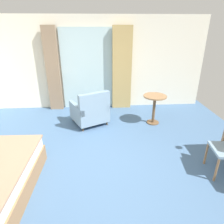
% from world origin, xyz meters
% --- Properties ---
extents(ground, '(6.71, 6.49, 0.10)m').
position_xyz_m(ground, '(0.00, 0.00, -0.05)').
color(ground, '#426084').
extents(wall_back, '(6.31, 0.12, 2.57)m').
position_xyz_m(wall_back, '(0.00, 2.98, 1.28)').
color(wall_back, silver).
rests_on(wall_back, ground).
extents(balcony_glass_door, '(1.48, 0.02, 2.26)m').
position_xyz_m(balcony_glass_door, '(-0.20, 2.90, 1.13)').
color(balcony_glass_door, silver).
rests_on(balcony_glass_door, ground).
extents(curtain_panel_left, '(0.37, 0.10, 2.31)m').
position_xyz_m(curtain_panel_left, '(-1.16, 2.80, 1.15)').
color(curtain_panel_left, '#897056').
rests_on(curtain_panel_left, ground).
extents(curtain_panel_right, '(0.54, 0.10, 2.31)m').
position_xyz_m(curtain_panel_right, '(0.77, 2.80, 1.15)').
color(curtain_panel_right, tan).
rests_on(curtain_panel_right, ground).
extents(armchair_by_window, '(1.02, 1.02, 0.89)m').
position_xyz_m(armchair_by_window, '(-0.13, 1.73, 0.34)').
color(armchair_by_window, gray).
rests_on(armchair_by_window, ground).
extents(round_cafe_table, '(0.56, 0.56, 0.73)m').
position_xyz_m(round_cafe_table, '(1.46, 1.68, 0.53)').
color(round_cafe_table, olive).
rests_on(round_cafe_table, ground).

